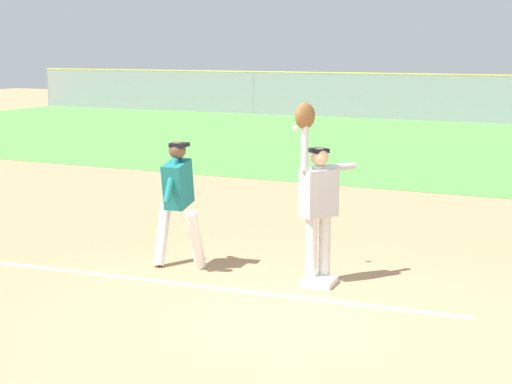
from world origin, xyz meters
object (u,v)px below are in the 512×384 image
at_px(first_base, 319,281).
at_px(runner, 178,196).
at_px(baseball, 295,128).
at_px(parked_car_black, 312,97).
at_px(parked_car_silver, 433,99).
at_px(fielder, 318,195).

xyz_separation_m(first_base, runner, (-1.99, -0.08, 0.96)).
relative_size(first_base, baseball, 5.14).
distance_m(parked_car_black, parked_car_silver, 5.49).
bearing_deg(baseball, parked_car_black, 110.13).
bearing_deg(parked_car_black, runner, -67.01).
bearing_deg(fielder, runner, 42.01).
height_order(baseball, parked_car_black, baseball).
xyz_separation_m(first_base, fielder, (-0.09, 0.12, 1.08)).
distance_m(runner, parked_car_black, 26.08).
distance_m(first_base, parked_car_black, 26.65).
relative_size(fielder, parked_car_silver, 0.50).
height_order(first_base, runner, runner).
xyz_separation_m(parked_car_black, parked_car_silver, (5.46, 0.60, 0.00)).
distance_m(runner, parked_car_silver, 25.65).
distance_m(fielder, baseball, 0.99).
height_order(runner, baseball, baseball).
xyz_separation_m(fielder, parked_car_black, (-9.40, 24.77, -0.45)).
height_order(runner, parked_car_black, runner).
bearing_deg(parked_car_silver, first_base, -87.33).
xyz_separation_m(baseball, parked_car_silver, (-3.48, 24.98, -1.22)).
distance_m(fielder, parked_car_silver, 25.68).
bearing_deg(first_base, runner, -177.58).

